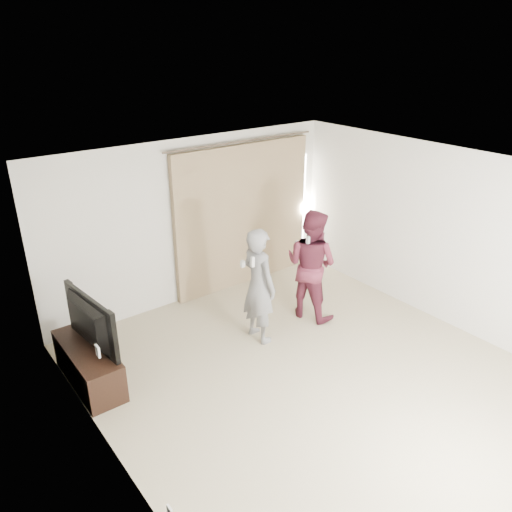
% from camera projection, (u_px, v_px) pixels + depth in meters
% --- Properties ---
extents(floor, '(5.50, 5.50, 0.00)m').
position_uv_depth(floor, '(311.00, 376.00, 6.34)').
color(floor, '#C5B794').
rests_on(floor, ground).
extents(wall_back, '(5.00, 0.04, 2.60)m').
position_uv_depth(wall_back, '(194.00, 221.00, 7.80)').
color(wall_back, silver).
rests_on(wall_back, ground).
extents(wall_left, '(0.04, 5.50, 2.60)m').
position_uv_depth(wall_left, '(112.00, 363.00, 4.42)').
color(wall_left, silver).
rests_on(wall_left, ground).
extents(ceiling, '(5.00, 5.50, 0.01)m').
position_uv_depth(ceiling, '(322.00, 176.00, 5.28)').
color(ceiling, white).
rests_on(ceiling, wall_back).
extents(curtain, '(2.80, 0.11, 2.46)m').
position_uv_depth(curtain, '(244.00, 216.00, 8.30)').
color(curtain, tan).
rests_on(curtain, ground).
extents(tv_console, '(0.45, 1.30, 0.50)m').
position_uv_depth(tv_console, '(89.00, 365.00, 6.13)').
color(tv_console, black).
rests_on(tv_console, ground).
extents(tv, '(0.28, 1.17, 0.67)m').
position_uv_depth(tv, '(82.00, 324.00, 5.90)').
color(tv, black).
rests_on(tv, tv_console).
extents(scratching_post, '(0.31, 0.31, 0.41)m').
position_uv_depth(scratching_post, '(97.00, 331.00, 6.98)').
color(scratching_post, '#C4B086').
rests_on(scratching_post, ground).
extents(person_man, '(0.41, 0.61, 1.66)m').
position_uv_depth(person_man, '(259.00, 285.00, 6.81)').
color(person_man, slate).
rests_on(person_man, ground).
extents(person_woman, '(0.85, 0.97, 1.69)m').
position_uv_depth(person_woman, '(311.00, 264.00, 7.39)').
color(person_woman, maroon).
rests_on(person_woman, ground).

